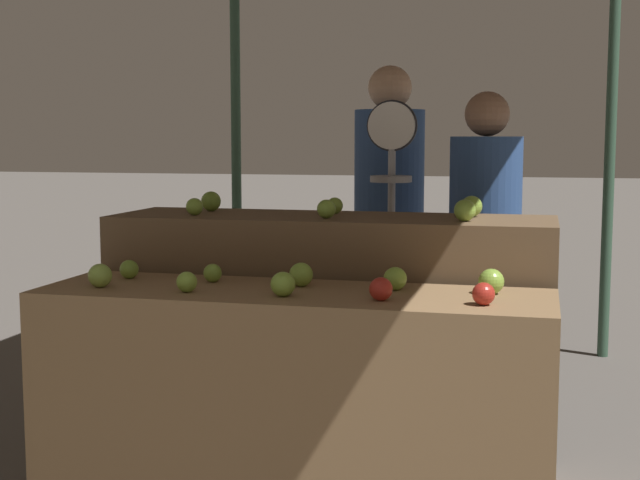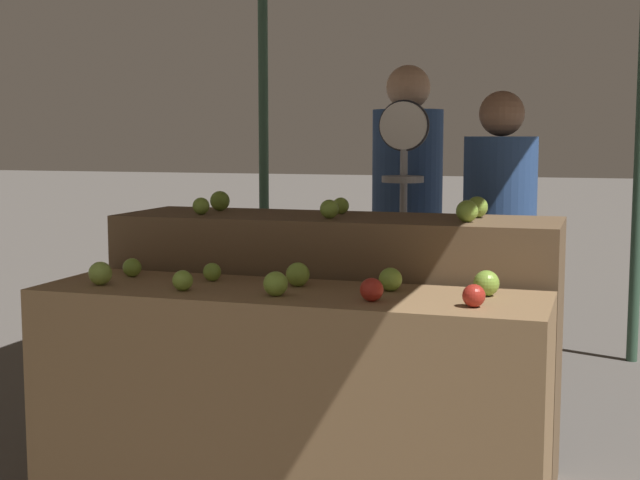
{
  "view_description": "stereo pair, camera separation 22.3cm",
  "coord_description": "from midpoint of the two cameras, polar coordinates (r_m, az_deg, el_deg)",
  "views": [
    {
      "loc": [
        0.86,
        -3.01,
        1.44
      ],
      "look_at": [
        0.03,
        0.3,
        1.04
      ],
      "focal_mm": 50.0,
      "sensor_mm": 36.0,
      "label": 1
    },
    {
      "loc": [
        1.07,
        -2.95,
        1.44
      ],
      "look_at": [
        0.03,
        0.3,
        1.04
      ],
      "focal_mm": 50.0,
      "sensor_mm": 36.0,
      "label": 2
    }
  ],
  "objects": [
    {
      "name": "produce_scale",
      "position": [
        4.28,
        6.83,
        2.73
      ],
      "size": [
        0.24,
        0.2,
        1.62
      ],
      "color": "#99999E",
      "rests_on": "ground_plane"
    },
    {
      "name": "apple_front_1",
      "position": [
        3.2,
        -6.81,
        -2.6
      ],
      "size": [
        0.07,
        0.07,
        0.07
      ],
      "primitive_type": "sphere",
      "color": "#84AD3D",
      "rests_on": "display_counter_front"
    },
    {
      "name": "apple_front_6",
      "position": [
        3.4,
        -5.06,
        -2.06
      ],
      "size": [
        0.07,
        0.07,
        0.07
      ],
      "primitive_type": "sphere",
      "color": "#7AA338",
      "rests_on": "display_counter_front"
    },
    {
      "name": "apple_back_1",
      "position": [
        3.61,
        2.37,
        1.99
      ],
      "size": [
        0.08,
        0.08,
        0.08
      ],
      "primitive_type": "sphere",
      "color": "#84AD3D",
      "rests_on": "display_counter_back"
    },
    {
      "name": "apple_front_4",
      "position": [
        2.93,
        11.98,
        -3.52
      ],
      "size": [
        0.08,
        0.08,
        0.08
      ],
      "primitive_type": "sphere",
      "color": "#AD281E",
      "rests_on": "display_counter_front"
    },
    {
      "name": "display_counter_front",
      "position": [
        3.29,
        -0.1,
        -10.96
      ],
      "size": [
        1.84,
        0.55,
        0.89
      ],
      "primitive_type": "cube",
      "color": "olive",
      "rests_on": "ground_plane"
    },
    {
      "name": "person_vendor_at_scale",
      "position": [
        4.44,
        12.8,
        0.22
      ],
      "size": [
        0.46,
        0.46,
        1.66
      ],
      "rotation": [
        0.0,
        0.0,
        3.55
      ],
      "color": "#2D2D38",
      "rests_on": "ground_plane"
    },
    {
      "name": "apple_back_2",
      "position": [
        3.51,
        11.2,
        1.82
      ],
      "size": [
        0.09,
        0.09,
        0.09
      ],
      "primitive_type": "sphere",
      "color": "#84AD3D",
      "rests_on": "display_counter_back"
    },
    {
      "name": "apple_front_9",
      "position": [
        3.14,
        12.61,
        -2.73
      ],
      "size": [
        0.09,
        0.09,
        0.09
      ],
      "primitive_type": "sphere",
      "color": "#84AD3D",
      "rests_on": "display_counter_front"
    },
    {
      "name": "apple_front_5",
      "position": [
        3.55,
        -10.19,
        -1.75
      ],
      "size": [
        0.07,
        0.07,
        0.07
      ],
      "primitive_type": "sphere",
      "color": "#7AA338",
      "rests_on": "display_counter_front"
    },
    {
      "name": "apple_back_4",
      "position": [
        3.82,
        3.01,
        2.2
      ],
      "size": [
        0.07,
        0.07,
        0.07
      ],
      "primitive_type": "sphere",
      "color": "#84AD3D",
      "rests_on": "display_counter_back"
    },
    {
      "name": "display_counter_back",
      "position": [
        3.82,
        2.69,
        -6.8
      ],
      "size": [
        1.84,
        0.55,
        1.11
      ],
      "primitive_type": "cube",
      "color": "brown",
      "rests_on": "ground_plane"
    },
    {
      "name": "apple_front_2",
      "position": [
        3.07,
        -0.79,
        -2.83
      ],
      "size": [
        0.09,
        0.09,
        0.09
      ],
      "primitive_type": "sphere",
      "color": "#84AD3D",
      "rests_on": "display_counter_front"
    },
    {
      "name": "apple_front_0",
      "position": [
        3.37,
        -12.05,
        -2.11
      ],
      "size": [
        0.09,
        0.09,
        0.09
      ],
      "primitive_type": "sphere",
      "color": "#8EB247",
      "rests_on": "display_counter_front"
    },
    {
      "name": "person_customer_left",
      "position": [
        4.94,
        6.88,
        2.1
      ],
      "size": [
        0.51,
        0.51,
        1.83
      ],
      "rotation": [
        0.0,
        0.0,
        2.69
      ],
      "color": "#2D2D38",
      "rests_on": "ground_plane"
    },
    {
      "name": "apple_front_3",
      "position": [
        2.98,
        5.47,
        -3.2
      ],
      "size": [
        0.08,
        0.08,
        0.08
      ],
      "primitive_type": "sphere",
      "color": "#AD281E",
      "rests_on": "display_counter_front"
    },
    {
      "name": "apple_back_0",
      "position": [
        3.81,
        -5.97,
        2.17
      ],
      "size": [
        0.07,
        0.07,
        0.07
      ],
      "primitive_type": "sphere",
      "color": "#84AD3D",
      "rests_on": "display_counter_back"
    },
    {
      "name": "apple_front_7",
      "position": [
        3.27,
        0.52,
        -2.22
      ],
      "size": [
        0.09,
        0.09,
        0.09
      ],
      "primitive_type": "sphere",
      "color": "#84AD3D",
      "rests_on": "display_counter_front"
    },
    {
      "name": "apple_front_8",
      "position": [
        3.19,
        6.53,
        -2.53
      ],
      "size": [
        0.08,
        0.08,
        0.08
      ],
      "primitive_type": "sphere",
      "color": "#84AD3D",
      "rests_on": "display_counter_front"
    },
    {
      "name": "apple_back_5",
      "position": [
        3.72,
        11.73,
        2.07
      ],
      "size": [
        0.09,
        0.09,
        0.09
      ],
      "primitive_type": "sphere",
      "color": "#84AD3D",
      "rests_on": "display_counter_back"
    },
    {
      "name": "apple_back_3",
      "position": [
        4.01,
        -4.84,
        2.51
      ],
      "size": [
        0.09,
        0.09,
        0.09
      ],
      "primitive_type": "sphere",
      "color": "#7AA338",
      "rests_on": "display_counter_back"
    }
  ]
}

